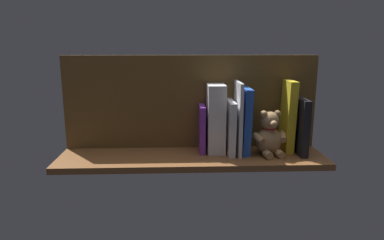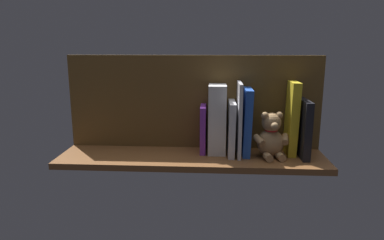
% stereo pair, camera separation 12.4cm
% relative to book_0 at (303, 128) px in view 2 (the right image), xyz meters
% --- Properties ---
extents(ground_plane, '(0.96, 0.25, 0.02)m').
position_rel_book_0_xyz_m(ground_plane, '(0.40, 0.02, -0.11)').
color(ground_plane, brown).
extents(shelf_back_panel, '(0.96, 0.02, 0.35)m').
position_rel_book_0_xyz_m(shelf_back_panel, '(0.40, -0.09, 0.08)').
color(shelf_back_panel, brown).
rests_on(shelf_back_panel, ground_plane).
extents(book_0, '(0.03, 0.15, 0.20)m').
position_rel_book_0_xyz_m(book_0, '(0.00, 0.00, 0.00)').
color(book_0, black).
rests_on(book_0, ground_plane).
extents(book_1, '(0.03, 0.10, 0.27)m').
position_rel_book_0_xyz_m(book_1, '(0.04, -0.02, 0.03)').
color(book_1, yellow).
rests_on(book_1, ground_plane).
extents(teddy_bear, '(0.13, 0.12, 0.16)m').
position_rel_book_0_xyz_m(teddy_bear, '(0.12, 0.02, -0.03)').
color(teddy_bear, tan).
rests_on(teddy_bear, ground_plane).
extents(book_2, '(0.03, 0.13, 0.24)m').
position_rel_book_0_xyz_m(book_2, '(0.20, -0.01, 0.02)').
color(book_2, blue).
rests_on(book_2, ground_plane).
extents(book_3, '(0.01, 0.15, 0.26)m').
position_rel_book_0_xyz_m(book_3, '(0.23, -0.00, 0.03)').
color(book_3, silver).
rests_on(book_3, ground_plane).
extents(book_4, '(0.02, 0.14, 0.20)m').
position_rel_book_0_xyz_m(book_4, '(0.25, -0.01, -0.00)').
color(book_4, silver).
rests_on(book_4, ground_plane).
extents(dictionary_thick_white, '(0.06, 0.10, 0.25)m').
position_rel_book_0_xyz_m(dictionary_thick_white, '(0.31, -0.02, 0.02)').
color(dictionary_thick_white, silver).
rests_on(dictionary_thick_white, ground_plane).
extents(book_5, '(0.02, 0.10, 0.18)m').
position_rel_book_0_xyz_m(book_5, '(0.36, -0.03, -0.01)').
color(book_5, purple).
rests_on(book_5, ground_plane).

